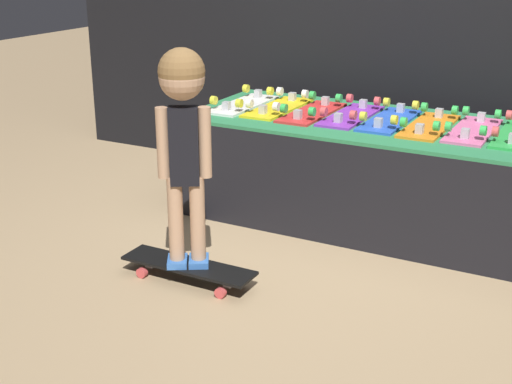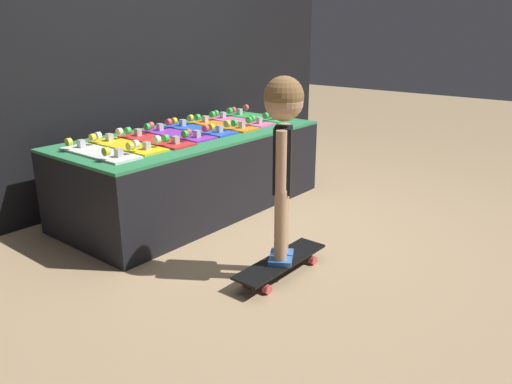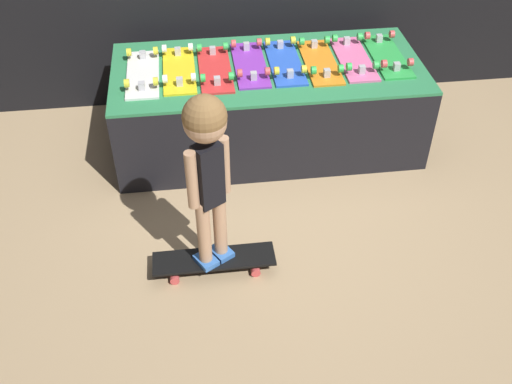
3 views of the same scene
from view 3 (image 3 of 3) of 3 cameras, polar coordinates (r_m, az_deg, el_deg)
name	(u,v)px [view 3 (image 3 of 3)]	position (r m, az deg, el deg)	size (l,w,h in m)	color
ground_plane	(280,196)	(3.89, 2.31, -0.35)	(16.00, 16.00, 0.00)	tan
display_rack	(267,106)	(4.19, 1.09, 8.24)	(2.06, 0.93, 0.60)	black
skateboard_white_on_rack	(143,73)	(4.00, -10.74, 11.09)	(0.21, 0.61, 0.09)	white
skateboard_yellow_on_rack	(179,69)	(4.01, -7.35, 11.55)	(0.21, 0.61, 0.09)	yellow
skateboard_red_on_rack	(215,68)	(4.00, -3.93, 11.70)	(0.21, 0.61, 0.09)	red
skateboard_purple_on_rack	(250,63)	(4.04, -0.58, 12.14)	(0.21, 0.61, 0.09)	purple
skateboard_blue_on_rack	(285,61)	(4.07, 2.76, 12.32)	(0.21, 0.61, 0.09)	blue
skateboard_orange_on_rack	(320,61)	(4.10, 6.12, 12.32)	(0.21, 0.61, 0.09)	orange
skateboard_pink_on_rack	(354,58)	(4.16, 9.29, 12.52)	(0.21, 0.61, 0.09)	pink
skateboard_green_on_rack	(387,55)	(4.24, 12.38, 12.64)	(0.21, 0.61, 0.09)	green
skateboard_on_floor	(214,260)	(3.38, -4.01, -6.49)	(0.68, 0.18, 0.09)	black
child	(207,153)	(2.88, -4.69, 3.70)	(0.24, 0.21, 1.05)	#3870C6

